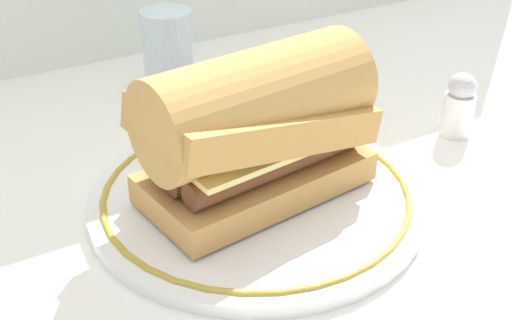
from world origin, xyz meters
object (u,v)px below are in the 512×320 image
at_px(sausage_sandwich, 256,125).
at_px(salt_shaker, 456,104).
at_px(plate, 256,197).
at_px(drinking_glass, 168,58).

relative_size(sausage_sandwich, salt_shaker, 3.02).
bearing_deg(plate, sausage_sandwich, -90.00).
distance_m(plate, salt_shaker, 0.25).
relative_size(sausage_sandwich, drinking_glass, 2.12).
relative_size(drinking_glass, salt_shaker, 1.42).
height_order(sausage_sandwich, salt_shaker, sausage_sandwich).
height_order(plate, salt_shaker, salt_shaker).
xyz_separation_m(drinking_glass, salt_shaker, (0.21, -0.24, -0.01)).
bearing_deg(salt_shaker, sausage_sandwich, -176.64).
bearing_deg(sausage_sandwich, plate, 82.74).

